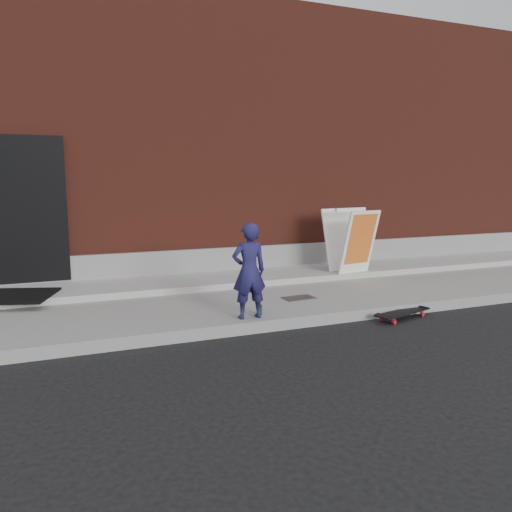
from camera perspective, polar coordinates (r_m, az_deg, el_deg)
name	(u,v)px	position (r m, az deg, el deg)	size (l,w,h in m)	color
ground	(260,333)	(6.18, 0.45, -8.83)	(80.00, 80.00, 0.00)	black
sidewalk	(222,300)	(7.52, -3.89, -5.04)	(20.00, 3.00, 0.15)	gray
apron	(205,280)	(8.33, -5.81, -2.80)	(20.00, 1.20, 0.10)	gray
building	(152,153)	(12.66, -11.85, 11.49)	(20.00, 8.10, 5.00)	#5E2419
child	(249,271)	(6.16, -0.81, -1.73)	(0.44, 0.29, 1.20)	#1C1A4A
skateboard	(403,313)	(7.06, 16.41, -6.25)	(0.92, 0.46, 0.10)	#B01225
pizza_sign	(351,240)	(8.88, 10.76, 1.81)	(0.81, 0.90, 1.12)	white
soda_can	(260,310)	(6.42, 0.40, -6.17)	(0.07, 0.07, 0.13)	#187A33
doormat	(10,296)	(7.73, -26.30, -4.12)	(1.12, 0.91, 0.03)	black
utility_plate	(299,298)	(7.30, 4.96, -4.81)	(0.46, 0.29, 0.01)	#5A595F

